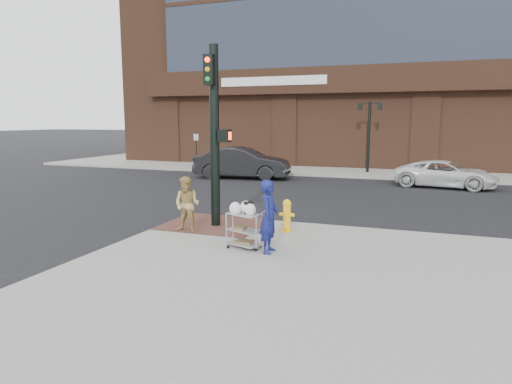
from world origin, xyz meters
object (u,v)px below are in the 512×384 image
at_px(minivan_white, 446,174).
at_px(utility_cart, 244,227).
at_px(fire_hydrant, 287,215).
at_px(pedestrian_tan, 187,205).
at_px(lamp_post, 369,129).
at_px(woman_blue, 269,216).
at_px(traffic_signal_pole, 215,131).
at_px(sedan_dark, 242,163).

height_order(minivan_white, utility_cart, utility_cart).
bearing_deg(fire_hydrant, pedestrian_tan, -158.88).
bearing_deg(lamp_post, utility_cart, -92.97).
bearing_deg(minivan_white, woman_blue, 171.02).
bearing_deg(pedestrian_tan, traffic_signal_pole, 65.70).
bearing_deg(fire_hydrant, lamp_post, 88.54).
bearing_deg(pedestrian_tan, utility_cart, -25.36).
bearing_deg(fire_hydrant, woman_blue, -85.26).
distance_m(woman_blue, pedestrian_tan, 2.86).
relative_size(sedan_dark, minivan_white, 1.13).
distance_m(woman_blue, fire_hydrant, 2.06).
height_order(minivan_white, fire_hydrant, minivan_white).
distance_m(minivan_white, utility_cart, 14.08).
distance_m(lamp_post, pedestrian_tan, 16.51).
distance_m(lamp_post, sedan_dark, 7.58).
height_order(pedestrian_tan, sedan_dark, sedan_dark).
relative_size(lamp_post, traffic_signal_pole, 0.80).
distance_m(lamp_post, woman_blue, 17.30).
height_order(lamp_post, fire_hydrant, lamp_post).
bearing_deg(woman_blue, traffic_signal_pole, 44.38).
distance_m(woman_blue, utility_cart, 0.76).
bearing_deg(sedan_dark, lamp_post, -63.66).
height_order(woman_blue, pedestrian_tan, woman_blue).
bearing_deg(lamp_post, traffic_signal_pole, -99.24).
height_order(pedestrian_tan, minivan_white, pedestrian_tan).
distance_m(lamp_post, fire_hydrant, 15.34).
bearing_deg(utility_cart, minivan_white, 69.67).
height_order(woman_blue, fire_hydrant, woman_blue).
xyz_separation_m(woman_blue, sedan_dark, (-5.93, 13.16, -0.14)).
xyz_separation_m(pedestrian_tan, sedan_dark, (-3.27, 12.11, -0.06)).
relative_size(traffic_signal_pole, fire_hydrant, 5.66).
relative_size(sedan_dark, utility_cart, 4.61).
bearing_deg(fire_hydrant, minivan_white, 68.83).
height_order(traffic_signal_pole, minivan_white, traffic_signal_pole).
relative_size(pedestrian_tan, fire_hydrant, 1.70).
bearing_deg(minivan_white, traffic_signal_pole, 158.88).
xyz_separation_m(pedestrian_tan, fire_hydrant, (2.49, 0.96, -0.30)).
bearing_deg(traffic_signal_pole, woman_blue, -41.41).
height_order(sedan_dark, minivan_white, sedan_dark).
distance_m(pedestrian_tan, fire_hydrant, 2.69).
height_order(lamp_post, pedestrian_tan, lamp_post).
bearing_deg(minivan_white, fire_hydrant, 167.41).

